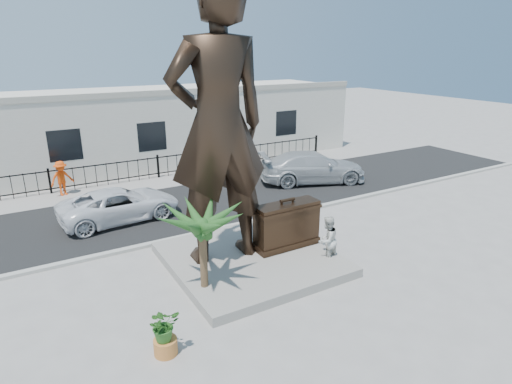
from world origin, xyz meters
TOP-DOWN VIEW (x-y plane):
  - ground at (0.00, 0.00)m, footprint 100.00×100.00m
  - street at (0.00, 8.00)m, footprint 40.00×7.00m
  - curb at (0.00, 4.50)m, footprint 40.00×0.25m
  - far_sidewalk at (0.00, 12.00)m, footprint 40.00×2.50m
  - plinth at (-0.50, 1.50)m, footprint 5.20×5.20m
  - fence at (0.00, 12.80)m, footprint 22.00×0.10m
  - building at (0.00, 17.00)m, footprint 28.00×7.00m
  - statue at (-1.34, 1.98)m, footprint 3.29×2.27m
  - suitcase at (0.89, 1.43)m, footprint 2.29×0.74m
  - tourist at (1.71, 0.24)m, footprint 0.95×0.82m
  - car_white at (-3.33, 7.57)m, footprint 5.05×2.65m
  - car_silver at (6.92, 7.84)m, footprint 6.08×4.13m
  - worker at (-4.99, 12.21)m, footprint 1.25×0.94m
  - palm_tree at (-2.62, 0.48)m, footprint 1.80×1.80m
  - planter at (-4.46, -1.40)m, footprint 0.56×0.56m
  - shrub at (-4.46, -1.40)m, footprint 0.74×0.65m

SIDE VIEW (x-z plane):
  - ground at x=0.00m, z-range 0.00..0.00m
  - palm_tree at x=-2.62m, z-range -1.60..1.60m
  - street at x=0.00m, z-range 0.00..0.01m
  - far_sidewalk at x=0.00m, z-range 0.00..0.02m
  - curb at x=0.00m, z-range 0.00..0.12m
  - plinth at x=-0.50m, z-range 0.00..0.30m
  - planter at x=-4.46m, z-range 0.00..0.40m
  - fence at x=0.00m, z-range 0.00..1.20m
  - car_white at x=-3.33m, z-range 0.01..1.37m
  - shrub at x=-4.46m, z-range 0.40..1.21m
  - car_silver at x=6.92m, z-range 0.01..1.65m
  - tourist at x=1.71m, z-range 0.00..1.67m
  - worker at x=-4.99m, z-range 0.02..1.73m
  - suitcase at x=0.89m, z-range 0.30..1.91m
  - building at x=0.00m, z-range 0.00..4.40m
  - statue at x=-1.34m, z-range 0.30..9.00m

